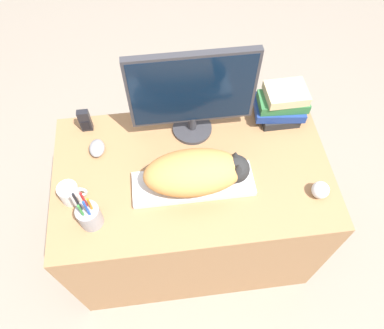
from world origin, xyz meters
name	(u,v)px	position (x,y,z in m)	size (l,w,h in m)	color
ground_plane	(200,297)	(0.00, 0.00, 0.00)	(12.00, 12.00, 0.00)	gray
desk	(192,208)	(0.00, 0.34, 0.36)	(1.14, 0.68, 0.72)	#9E7047
keyboard	(193,184)	(-0.01, 0.26, 0.73)	(0.48, 0.15, 0.02)	silver
cat	(198,172)	(0.01, 0.26, 0.82)	(0.41, 0.20, 0.15)	#D18C47
monitor	(192,93)	(0.03, 0.54, 0.95)	(0.50, 0.17, 0.42)	#333338
computer_mouse	(97,148)	(-0.38, 0.48, 0.74)	(0.06, 0.09, 0.04)	gray
coffee_mug	(70,193)	(-0.48, 0.26, 0.76)	(0.11, 0.08, 0.08)	silver
pen_cup	(89,216)	(-0.40, 0.16, 0.77)	(0.09, 0.09, 0.21)	#939399
baseball	(320,190)	(0.48, 0.16, 0.75)	(0.07, 0.07, 0.07)	silver
phone	(85,121)	(-0.43, 0.60, 0.78)	(0.05, 0.03, 0.11)	black
book_stack	(281,104)	(0.42, 0.57, 0.80)	(0.23, 0.17, 0.16)	black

